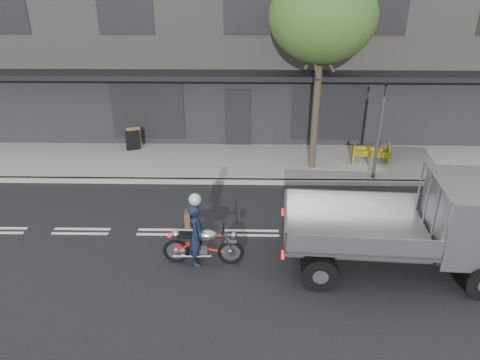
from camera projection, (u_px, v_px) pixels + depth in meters
name	position (u px, v px, depth m)	size (l,w,h in m)	color
ground	(251.00, 233.00, 13.16)	(80.00, 80.00, 0.00)	black
sidewalk	(250.00, 162.00, 17.34)	(32.00, 3.20, 0.15)	gray
kerb	(250.00, 182.00, 15.90)	(32.00, 0.20, 0.15)	gray
building_main	(251.00, 26.00, 21.50)	(26.00, 10.00, 8.00)	slate
street_tree	(323.00, 17.00, 14.54)	(3.40, 3.40, 6.74)	#382B21
traffic_light_pole	(379.00, 136.00, 15.35)	(0.12, 0.12, 3.50)	#2D2D30
motorcycle	(203.00, 244.00, 11.70)	(2.06, 0.60, 1.06)	black
rider	(197.00, 234.00, 11.57)	(0.62, 0.40, 1.69)	#121C31
flatbed_ute	(453.00, 220.00, 11.04)	(5.57, 2.57, 2.52)	black
construction_barrier	(372.00, 155.00, 16.80)	(1.34, 0.54, 0.75)	yellow
sandwich_board	(133.00, 141.00, 17.95)	(0.53, 0.36, 0.85)	black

